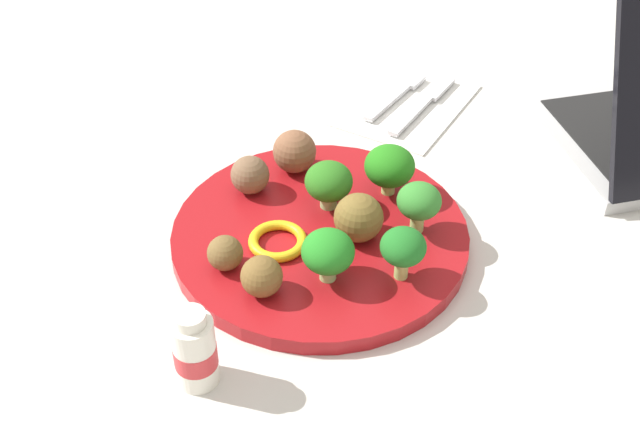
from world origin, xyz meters
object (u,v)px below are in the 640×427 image
(broccoli_floret_center, at_px, (329,182))
(fork, at_px, (397,94))
(meatball_far_rim, at_px, (250,175))
(yogurt_bottle, at_px, (195,351))
(plate, at_px, (320,236))
(meatball_mid_right, at_px, (262,276))
(napkin, at_px, (407,104))
(broccoli_floret_back_left, at_px, (419,202))
(broccoli_floret_far_rim, at_px, (403,248))
(knife, at_px, (424,102))
(meatball_mid_left, at_px, (295,151))
(pepper_ring_far_rim, at_px, (278,241))
(meatball_back_left, at_px, (359,218))
(broccoli_floret_front_right, at_px, (390,167))
(meatball_front_left, at_px, (225,253))
(broccoli_floret_mid_left, at_px, (328,252))

(broccoli_floret_center, height_order, fork, broccoli_floret_center)
(meatball_far_rim, relative_size, yogurt_bottle, 0.52)
(plate, distance_m, yogurt_bottle, 0.19)
(meatball_mid_right, bearing_deg, napkin, 2.71)
(broccoli_floret_center, bearing_deg, yogurt_bottle, -179.89)
(broccoli_floret_back_left, bearing_deg, fork, 27.56)
(meatball_far_rim, bearing_deg, napkin, -15.36)
(broccoli_floret_far_rim, distance_m, knife, 0.31)
(meatball_mid_left, bearing_deg, meatball_far_rim, 157.53)
(broccoli_floret_far_rim, bearing_deg, pepper_ring_far_rim, 97.19)
(broccoli_floret_center, distance_m, meatball_back_left, 0.05)
(broccoli_floret_back_left, relative_size, meatball_mid_right, 1.41)
(pepper_ring_far_rim, height_order, fork, pepper_ring_far_rim)
(broccoli_floret_back_left, height_order, meatball_mid_right, broccoli_floret_back_left)
(meatball_mid_left, distance_m, yogurt_bottle, 0.27)
(broccoli_floret_back_left, distance_m, pepper_ring_far_rim, 0.13)
(broccoli_floret_far_rim, xyz_separation_m, pepper_ring_far_rim, (-0.01, 0.12, -0.03))
(napkin, distance_m, fork, 0.02)
(broccoli_floret_center, relative_size, meatball_back_left, 1.06)
(meatball_mid_left, height_order, fork, meatball_mid_left)
(broccoli_floret_center, xyz_separation_m, broccoli_floret_far_rim, (-0.06, -0.10, 0.00))
(pepper_ring_far_rim, bearing_deg, fork, 2.82)
(broccoli_floret_front_right, xyz_separation_m, knife, (0.19, 0.04, -0.04))
(broccoli_floret_center, distance_m, pepper_ring_far_rim, 0.08)
(plate, xyz_separation_m, broccoli_floret_back_left, (0.04, -0.08, 0.04))
(napkin, bearing_deg, yogurt_bottle, -178.29)
(broccoli_floret_back_left, distance_m, meatball_back_left, 0.06)
(broccoli_floret_front_right, distance_m, napkin, 0.19)
(broccoli_floret_front_right, bearing_deg, plate, 158.36)
(plate, xyz_separation_m, meatball_far_rim, (0.02, 0.09, 0.03))
(plate, height_order, broccoli_floret_center, broccoli_floret_center)
(knife, bearing_deg, broccoli_floret_far_rim, -161.76)
(plate, height_order, napkin, plate)
(meatball_mid_left, bearing_deg, broccoli_floret_center, -122.47)
(napkin, xyz_separation_m, fork, (0.01, 0.02, 0.00))
(broccoli_floret_far_rim, bearing_deg, meatball_mid_left, 59.32)
(meatball_front_left, bearing_deg, broccoli_floret_back_left, -46.09)
(broccoli_floret_center, xyz_separation_m, meatball_back_left, (-0.03, -0.05, -0.01))
(yogurt_bottle, bearing_deg, fork, 3.80)
(meatball_mid_left, bearing_deg, meatball_front_left, -173.72)
(meatball_back_left, relative_size, pepper_ring_far_rim, 0.84)
(napkin, bearing_deg, fork, 63.56)
(yogurt_bottle, bearing_deg, broccoli_floret_mid_left, -18.47)
(meatball_mid_left, height_order, meatball_mid_right, meatball_mid_left)
(broccoli_floret_back_left, distance_m, broccoli_floret_front_right, 0.06)
(napkin, bearing_deg, pepper_ring_far_rim, 179.64)
(broccoli_floret_center, relative_size, meatball_far_rim, 1.26)
(meatball_far_rim, xyz_separation_m, knife, (0.25, -0.09, -0.03))
(knife, bearing_deg, fork, 86.52)
(broccoli_floret_far_rim, xyz_separation_m, meatball_mid_right, (-0.07, 0.10, -0.02))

